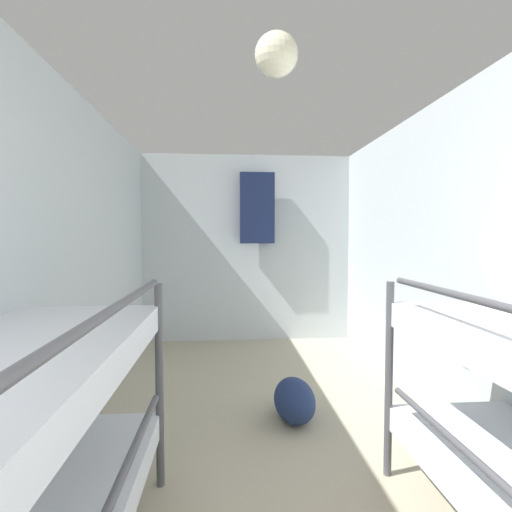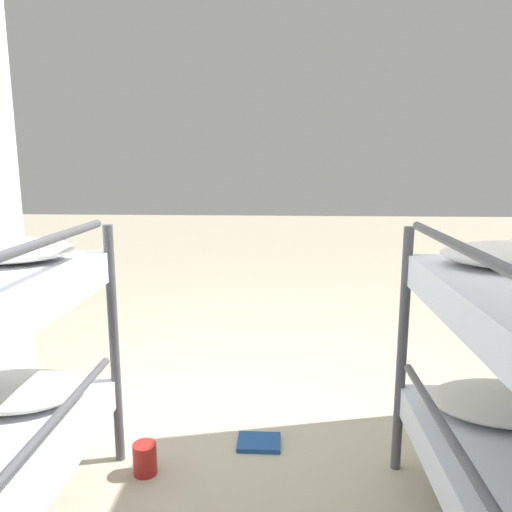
# 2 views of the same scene
# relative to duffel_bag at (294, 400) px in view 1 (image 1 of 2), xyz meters

# --- Properties ---
(wall_left) EXTENTS (0.06, 5.52, 2.44)m
(wall_left) POSITION_rel_duffel_bag_xyz_m (-1.62, -0.37, 1.07)
(wall_left) COLOR silver
(wall_left) RESTS_ON ground_plane
(wall_right) EXTENTS (0.06, 5.52, 2.44)m
(wall_right) POSITION_rel_duffel_bag_xyz_m (1.16, -0.37, 1.07)
(wall_right) COLOR silver
(wall_right) RESTS_ON ground_plane
(wall_back) EXTENTS (2.84, 0.06, 2.44)m
(wall_back) POSITION_rel_duffel_bag_xyz_m (-0.23, 2.36, 1.07)
(wall_back) COLOR silver
(wall_back) RESTS_ON ground_plane
(duffel_bag) EXTENTS (0.30, 0.52, 0.30)m
(duffel_bag) POSITION_rel_duffel_bag_xyz_m (0.00, 0.00, 0.00)
(duffel_bag) COLOR navy
(duffel_bag) RESTS_ON ground_plane
(hanging_coat) EXTENTS (0.44, 0.12, 0.90)m
(hanging_coat) POSITION_rel_duffel_bag_xyz_m (-0.11, 2.21, 1.58)
(hanging_coat) COLOR #192347
(ceiling_light) EXTENTS (0.24, 0.24, 0.24)m
(ceiling_light) POSITION_rel_duffel_bag_xyz_m (-0.23, -0.67, 2.22)
(ceiling_light) COLOR #F4EFCC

